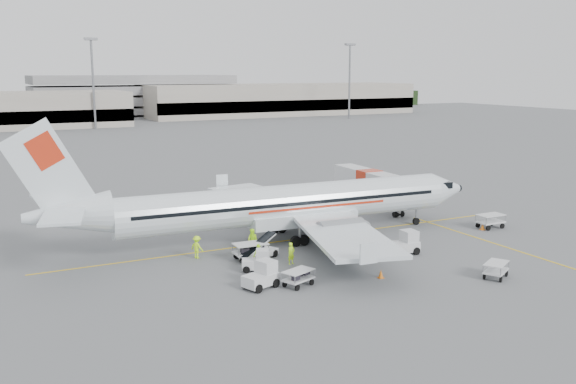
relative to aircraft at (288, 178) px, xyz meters
name	(u,v)px	position (x,y,z in m)	size (l,w,h in m)	color
ground	(299,239)	(0.82, -0.30, -5.38)	(360.00, 360.00, 0.00)	#56595B
stripe_lead	(299,239)	(0.82, -0.30, -5.37)	(44.00, 0.20, 0.01)	yellow
stripe_cross	(487,241)	(14.82, -8.30, -5.37)	(0.20, 20.00, 0.01)	yellow
terminal_east	(280,99)	(70.82, 144.70, -0.38)	(90.00, 26.00, 10.00)	gray
parking_garage	(133,94)	(25.82, 159.70, 1.62)	(62.00, 24.00, 14.00)	slate
treeline	(46,106)	(0.82, 174.70, -2.38)	(300.00, 3.00, 6.00)	black
mast_center	(93,84)	(5.82, 117.70, 5.62)	(3.20, 1.20, 22.00)	slate
mast_east	(349,82)	(80.82, 117.70, 5.62)	(3.20, 1.20, 22.00)	slate
aircraft	(288,178)	(0.00, 0.00, 0.00)	(39.02, 30.58, 10.76)	silver
jet_bridge	(369,189)	(13.82, 8.14, -3.41)	(2.81, 14.99, 3.94)	silver
belt_loader	(259,244)	(-4.66, -4.15, -4.23)	(4.22, 1.58, 2.29)	silver
tug_fore	(403,242)	(6.07, -8.09, -4.45)	(2.40, 1.37, 1.85)	silver
tug_mid	(256,260)	(-6.10, -6.78, -4.59)	(2.04, 1.17, 1.58)	silver
tug_aft	(260,275)	(-7.40, -10.34, -4.47)	(2.34, 1.34, 1.81)	silver
cart_loaded_a	(250,251)	(-5.38, -4.11, -4.71)	(2.56, 1.51, 1.34)	silver
cart_loaded_b	(298,278)	(-4.98, -11.17, -4.82)	(2.15, 1.27, 1.12)	silver
cart_empty_a	(496,270)	(8.17, -15.93, -4.81)	(2.17, 1.28, 1.13)	silver
cart_empty_b	(490,221)	(18.43, -4.89, -4.73)	(2.50, 1.48, 1.31)	silver
cone_nose	(483,226)	(17.31, -5.10, -5.04)	(0.41, 0.41, 0.68)	orange
cone_port	(283,196)	(7.67, 16.43, -5.10)	(0.34, 0.34, 0.55)	orange
cone_stbd	(381,274)	(0.99, -12.28, -5.06)	(0.39, 0.39, 0.64)	orange
crew_a	(291,253)	(-3.09, -6.48, -4.55)	(0.61, 0.40, 1.66)	#B2EF19
crew_b	(253,240)	(-4.25, -1.98, -4.46)	(0.89, 0.70, 1.84)	#B2EF19
crew_c	(197,247)	(-8.88, -1.80, -4.49)	(1.15, 0.66, 1.78)	#B2EF19
crew_d	(259,255)	(-5.52, -5.95, -4.51)	(1.01, 0.42, 1.73)	#B2EF19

